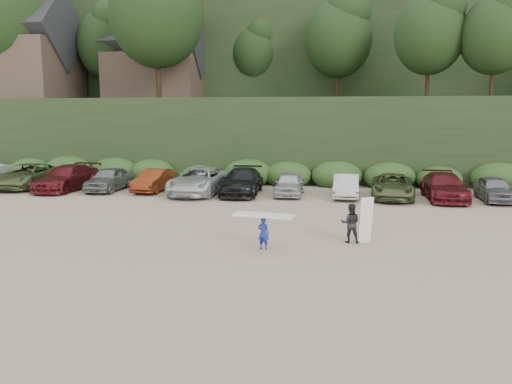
# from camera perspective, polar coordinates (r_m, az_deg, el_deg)

# --- Properties ---
(ground) EXTENTS (120.00, 120.00, 0.00)m
(ground) POSITION_cam_1_polar(r_m,az_deg,el_deg) (20.48, -2.83, -4.86)
(ground) COLOR tan
(ground) RESTS_ON ground
(hillside_backdrop) EXTENTS (90.00, 41.50, 28.00)m
(hillside_backdrop) POSITION_cam_1_polar(r_m,az_deg,el_deg) (55.89, 5.00, 15.46)
(hillside_backdrop) COLOR black
(hillside_backdrop) RESTS_ON ground
(parked_cars) EXTENTS (39.65, 6.50, 1.62)m
(parked_cars) POSITION_cam_1_polar(r_m,az_deg,el_deg) (30.90, -6.02, 1.24)
(parked_cars) COLOR #AFAFB4
(parked_cars) RESTS_ON ground
(child_surfer) EXTENTS (2.24, 0.92, 1.31)m
(child_surfer) POSITION_cam_1_polar(r_m,az_deg,el_deg) (18.07, 0.86, -3.83)
(child_surfer) COLOR navy
(child_surfer) RESTS_ON ground
(adult_surfer) EXTENTS (1.21, 0.59, 1.78)m
(adult_surfer) POSITION_cam_1_polar(r_m,az_deg,el_deg) (19.37, 10.91, -3.49)
(adult_surfer) COLOR black
(adult_surfer) RESTS_ON ground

